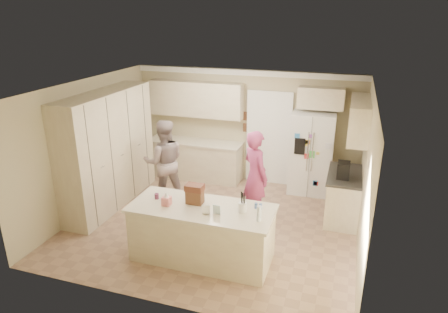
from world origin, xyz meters
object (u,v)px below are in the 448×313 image
(dollhouse_body, at_px, (195,197))
(refrigerator, at_px, (311,153))
(coffee_maker, at_px, (343,170))
(teen_girl, at_px, (255,176))
(utensil_crock, at_px, (243,207))
(teen_boy, at_px, (164,162))
(tissue_box, at_px, (167,201))
(island_base, at_px, (202,234))

(dollhouse_body, bearing_deg, refrigerator, 63.83)
(coffee_maker, bearing_deg, refrigerator, 119.22)
(dollhouse_body, distance_m, teen_girl, 1.61)
(refrigerator, xyz_separation_m, dollhouse_body, (-1.50, -3.05, 0.14))
(dollhouse_body, bearing_deg, utensil_crock, -3.58)
(dollhouse_body, xyz_separation_m, teen_boy, (-1.33, 1.63, -0.15))
(tissue_box, bearing_deg, island_base, 10.30)
(refrigerator, distance_m, teen_girl, 1.80)
(island_base, height_order, dollhouse_body, dollhouse_body)
(tissue_box, relative_size, teen_girl, 0.08)
(refrigerator, relative_size, tissue_box, 12.86)
(utensil_crock, relative_size, teen_girl, 0.08)
(island_base, relative_size, utensil_crock, 14.67)
(teen_boy, bearing_deg, tissue_box, 87.89)
(teen_girl, bearing_deg, utensil_crock, 139.01)
(coffee_maker, height_order, teen_boy, teen_boy)
(refrigerator, height_order, teen_boy, refrigerator)
(teen_boy, bearing_deg, coffee_maker, 153.60)
(coffee_maker, relative_size, teen_boy, 0.17)
(coffee_maker, bearing_deg, utensil_crock, -127.12)
(refrigerator, bearing_deg, coffee_maker, -61.92)
(island_base, bearing_deg, teen_boy, 130.62)
(refrigerator, height_order, tissue_box, refrigerator)
(utensil_crock, xyz_separation_m, teen_girl, (-0.17, 1.53, -0.12))
(utensil_crock, relative_size, tissue_box, 1.07)
(tissue_box, bearing_deg, teen_boy, 117.03)
(island_base, relative_size, teen_boy, 1.25)
(refrigerator, xyz_separation_m, tissue_box, (-1.90, -3.25, 0.10))
(utensil_crock, bearing_deg, coffee_maker, 52.88)
(teen_boy, height_order, teen_girl, teen_girl)
(refrigerator, bearing_deg, island_base, -114.31)
(refrigerator, distance_m, island_base, 3.46)
(utensil_crock, bearing_deg, dollhouse_body, 176.42)
(coffee_maker, xyz_separation_m, teen_boy, (-3.53, -0.17, -0.19))
(island_base, distance_m, tissue_box, 0.79)
(island_base, bearing_deg, utensil_crock, 4.40)
(dollhouse_body, bearing_deg, tissue_box, -153.43)
(coffee_maker, relative_size, dollhouse_body, 1.15)
(coffee_maker, bearing_deg, dollhouse_body, -140.71)
(teen_girl, bearing_deg, teen_boy, 38.12)
(coffee_maker, height_order, tissue_box, coffee_maker)
(island_base, relative_size, teen_girl, 1.24)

